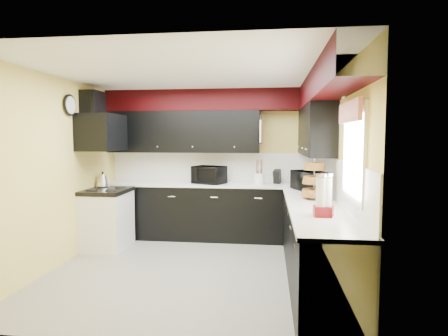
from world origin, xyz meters
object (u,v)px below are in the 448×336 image
object	(u,v)px
microwave	(309,181)
knife_block	(277,177)
utensil_crock	(259,179)
kettle	(103,181)
toaster_oven	(209,175)

from	to	relation	value
microwave	knife_block	world-z (taller)	microwave
utensil_crock	kettle	bearing A→B (deg)	-169.85
toaster_oven	kettle	distance (m)	1.71
utensil_crock	kettle	world-z (taller)	kettle
toaster_oven	knife_block	xyz separation A→B (m)	(1.13, 0.12, -0.03)
utensil_crock	microwave	bearing A→B (deg)	-39.43
utensil_crock	knife_block	size ratio (longest dim) A/B	0.77
kettle	knife_block	bearing A→B (deg)	11.55
knife_block	kettle	distance (m)	2.83
toaster_oven	microwave	world-z (taller)	toaster_oven
microwave	kettle	size ratio (longest dim) A/B	2.33
microwave	knife_block	xyz separation A→B (m)	(-0.44, 0.73, -0.03)
utensil_crock	knife_block	xyz separation A→B (m)	(0.29, 0.12, 0.03)
toaster_oven	utensil_crock	distance (m)	0.84
utensil_crock	knife_block	bearing A→B (deg)	22.75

